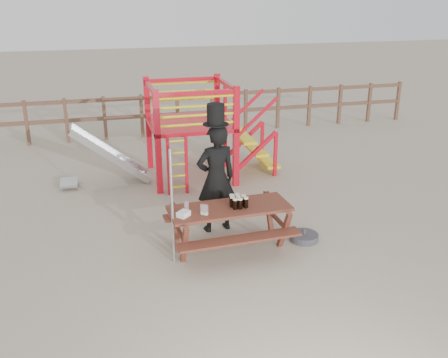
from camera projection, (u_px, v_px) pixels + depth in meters
The scene contains 10 objects.
ground at pixel (223, 255), 7.76m from camera, with size 60.00×60.00×0.00m, color tan.
back_fence at pixel (160, 110), 13.83m from camera, with size 15.09×0.09×1.20m.
playground_fort at pixel (187, 130), 10.65m from camera, with size 4.71×1.84×2.10m.
picnic_table at pixel (230, 223), 7.80m from camera, with size 1.94×1.38×0.73m.
man_with_hat at pixel (216, 176), 8.27m from camera, with size 0.73×0.54×2.19m.
metal_pole at pixel (172, 208), 7.25m from camera, with size 0.04×0.04×1.79m, color #B2B2B7.
parasol_base at pixel (304, 237), 8.22m from camera, with size 0.47×0.47×0.20m.
paper_bag at pixel (183, 214), 7.37m from camera, with size 0.18×0.14×0.08m, color white.
stout_pints at pixel (238, 201), 7.69m from camera, with size 0.27×0.27×0.17m.
empty_glasses at pixel (198, 209), 7.46m from camera, with size 0.33×0.26×0.15m.
Camera 1 is at (-1.73, -6.61, 3.87)m, focal length 40.00 mm.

